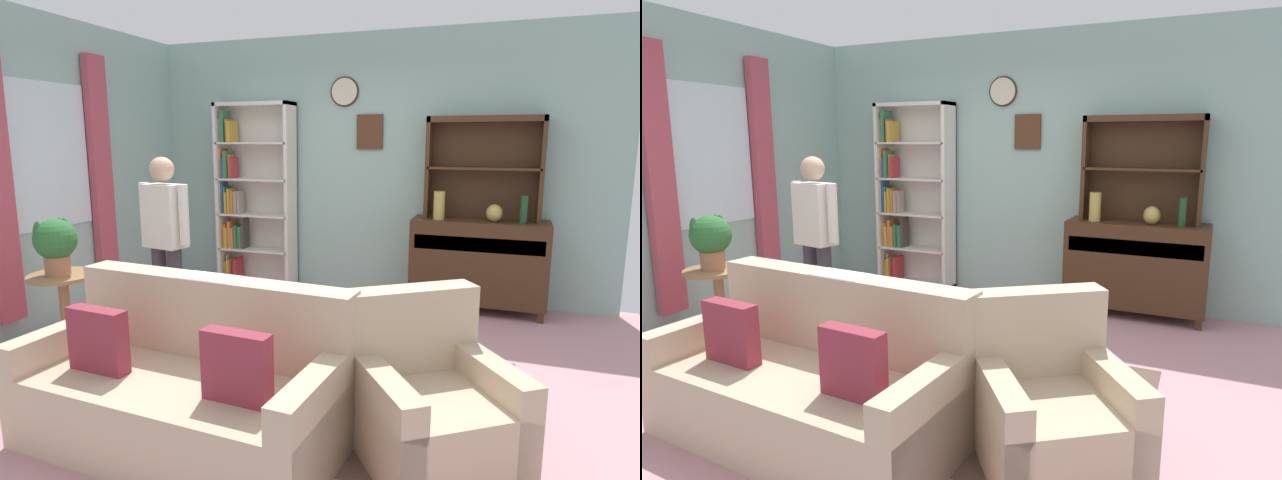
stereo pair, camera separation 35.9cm
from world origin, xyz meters
TOP-DOWN VIEW (x-y plane):
  - ground_plane at (0.00, 0.00)m, footprint 5.40×4.60m
  - wall_back at (-0.00, 2.13)m, footprint 5.00×0.09m
  - wall_left at (-2.52, 0.03)m, footprint 0.16×4.20m
  - area_rug at (0.20, -0.30)m, footprint 2.70×1.80m
  - bookshelf at (-1.38, 1.95)m, footprint 0.90×0.30m
  - sideboard at (1.17, 1.86)m, footprint 1.30×0.45m
  - sideboard_hutch at (1.17, 1.97)m, footprint 1.10×0.26m
  - vase_tall at (0.78, 1.78)m, footprint 0.11×0.11m
  - vase_round at (1.30, 1.79)m, footprint 0.15×0.15m
  - bottle_wine at (1.56, 1.77)m, footprint 0.07×0.07m
  - couch_floral at (-0.22, -1.15)m, footprint 1.85×0.96m
  - armchair_floral at (1.10, -0.83)m, footprint 1.07×1.07m
  - plant_stand at (-1.84, -0.38)m, footprint 0.52×0.52m
  - potted_plant_large at (-1.86, -0.40)m, footprint 0.32×0.32m
  - potted_plant_small at (-1.74, -0.81)m, footprint 0.20×0.20m
  - person_reading at (-1.23, 0.12)m, footprint 0.53×0.26m
  - coffee_table at (0.07, -0.36)m, footprint 0.80×0.50m
  - book_stack at (0.03, -0.40)m, footprint 0.22×0.16m

SIDE VIEW (x-z plane):
  - ground_plane at x=0.00m, z-range -0.02..0.00m
  - area_rug at x=0.20m, z-range 0.00..0.01m
  - potted_plant_small at x=-1.74m, z-range 0.02..0.29m
  - armchair_floral at x=1.10m, z-range -0.15..0.73m
  - couch_floral at x=-0.22m, z-range -0.14..0.76m
  - coffee_table at x=0.07m, z-range 0.14..0.56m
  - plant_stand at x=-1.84m, z-range 0.08..0.73m
  - book_stack at x=0.03m, z-range 0.42..0.49m
  - sideboard at x=1.17m, z-range 0.05..0.97m
  - person_reading at x=-1.23m, z-range 0.13..1.69m
  - potted_plant_large at x=-1.86m, z-range 0.70..1.14m
  - vase_round at x=1.30m, z-range 0.92..1.09m
  - bookshelf at x=-1.38m, z-range -0.03..2.07m
  - bottle_wine at x=1.56m, z-range 0.92..1.18m
  - vase_tall at x=0.78m, z-range 0.92..1.20m
  - wall_left at x=-2.52m, z-range 0.00..2.80m
  - wall_back at x=0.00m, z-range 0.01..2.81m
  - sideboard_hutch at x=1.17m, z-range 1.06..2.06m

